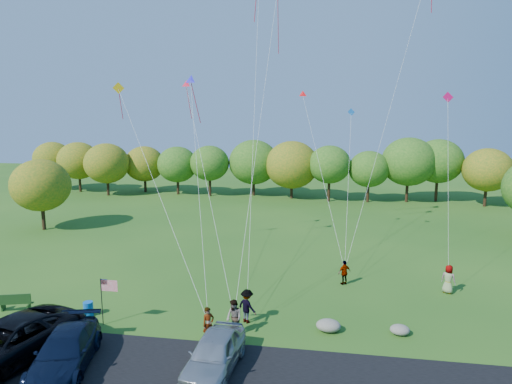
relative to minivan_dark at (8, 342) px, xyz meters
The scene contains 17 objects.
ground 9.81m from the minivan_dark, 26.03° to the left, with size 140.00×140.00×0.00m, color #235418.
asphalt_lane 8.83m from the minivan_dark, ahead, with size 44.00×6.00×0.06m, color black.
treeline 42.02m from the minivan_dark, 74.86° to the left, with size 75.84×28.18×8.48m.
minivan_dark is the anchor object (origin of this frame).
minivan_navy 2.87m from the minivan_dark, ahead, with size 2.27×5.58×1.62m, color black.
minivan_silver 9.56m from the minivan_dark, ahead, with size 1.98×4.92×1.68m, color #A6A9B0.
flyer_a 9.21m from the minivan_dark, 22.22° to the left, with size 0.65×0.43×1.78m, color #4C4C59.
flyer_b 10.58m from the minivan_dark, 23.75° to the left, with size 0.93×0.72×1.91m, color #4C4C59.
flyer_c 11.64m from the minivan_dark, 30.08° to the left, with size 1.21×0.70×1.88m, color #4C4C59.
flyer_d 19.84m from the minivan_dark, 38.55° to the left, with size 0.98×0.41×1.66m, color #4C4C59.
flyer_e 25.05m from the minivan_dark, 28.52° to the left, with size 0.90×0.59×1.84m, color #4C4C59.
park_bench 6.07m from the minivan_dark, 124.99° to the left, with size 1.93×0.86×1.09m.
trash_barrel 5.31m from the minivan_dark, 78.85° to the left, with size 0.54×0.54×0.82m, color blue.
flag_assembly 5.13m from the minivan_dark, 57.90° to the left, with size 0.98×0.63×2.64m.
boulder_near 15.52m from the minivan_dark, 20.68° to the left, with size 1.30×1.02×0.65m, color gray.
boulder_far 19.07m from the minivan_dark, 17.45° to the left, with size 1.01×0.85×0.53m, color slate.
kites_aloft 28.23m from the minivan_dark, 60.21° to the left, with size 23.71×7.58×13.65m.
Camera 1 is at (5.58, -21.57, 11.46)m, focal length 32.00 mm.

